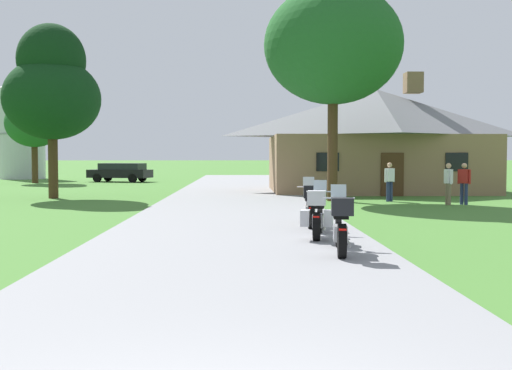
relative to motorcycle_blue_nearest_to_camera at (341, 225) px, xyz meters
name	(u,v)px	position (x,y,z in m)	size (l,w,h in m)	color
ground_plane	(236,207)	(-2.12, 11.65, -0.62)	(500.00, 500.00, 0.00)	#42752D
asphalt_driveway	(235,211)	(-2.12, 9.65, -0.59)	(6.40, 80.00, 0.06)	gray
motorcycle_blue_nearest_to_camera	(341,225)	(0.00, 0.00, 0.00)	(0.71, 2.08, 1.30)	black
motorcycle_blue_second_in_row	(318,214)	(-0.16, 2.27, -0.01)	(0.95, 2.07, 1.30)	black
motorcycle_orange_farthest_in_row	(310,205)	(-0.06, 4.70, 0.00)	(0.66, 2.08, 1.30)	black
stone_lodge	(376,139)	(5.41, 21.71, 2.24)	(11.88, 7.91, 6.45)	#896B4C
bystander_white_shirt_near_lodge	(390,180)	(4.44, 14.47, 0.31)	(0.49, 0.37, 1.67)	navy
bystander_white_shirt_beside_signpost	(448,182)	(6.33, 12.56, 0.31)	(0.26, 0.55, 1.67)	#75664C
bystander_red_shirt_by_tree	(464,181)	(6.99, 12.63, 0.31)	(0.42, 0.41, 1.67)	navy
tree_by_lodge_front	(333,29)	(2.04, 14.87, 6.77)	(5.94, 5.94, 11.30)	#422D19
tree_left_near	(52,88)	(-10.54, 16.87, 4.45)	(4.39, 4.39, 7.96)	#422D19
tree_left_far	(34,117)	(-16.69, 33.14, 4.14)	(4.05, 4.05, 7.44)	#422D19
metal_silo_distant	(22,129)	(-20.42, 41.44, 3.64)	(3.82, 3.82, 8.50)	#B2B7BC
parked_black_suv_far_left	(121,172)	(-10.91, 34.98, 0.16)	(4.92, 3.00, 1.40)	black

